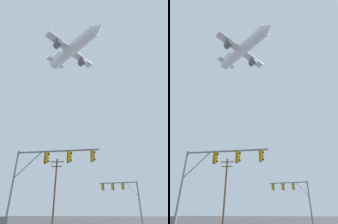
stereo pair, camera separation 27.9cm
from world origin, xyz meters
The scene contains 4 objects.
signal_pole_near centered at (-3.62, 8.87, 5.03)m, with size 7.21×0.63×6.45m.
signal_pole_far centered at (3.65, 22.20, 4.34)m, with size 5.42×1.26×5.61m.
utility_pole centered at (-6.23, 22.29, 4.91)m, with size 2.20×0.28×9.22m.
airplane centered at (-6.89, 34.05, 48.71)m, with size 21.20×18.15×6.79m.
Camera 2 is at (1.03, -5.58, 1.80)m, focal length 28.02 mm.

